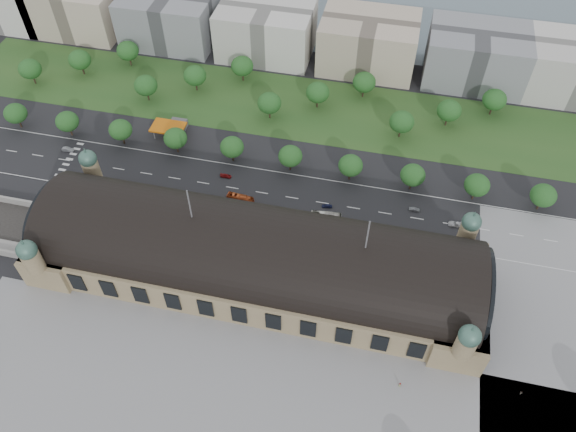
% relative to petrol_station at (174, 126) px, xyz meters
% --- Properties ---
extents(ground, '(900.00, 900.00, 0.00)m').
position_rel_petrol_station_xyz_m(ground, '(53.91, -65.28, -2.95)').
color(ground, black).
rests_on(ground, ground).
extents(station, '(150.00, 48.40, 44.30)m').
position_rel_petrol_station_xyz_m(station, '(53.91, -65.28, 7.33)').
color(station, '#95845C').
rests_on(station, ground).
extents(plaza_south, '(190.00, 48.00, 0.12)m').
position_rel_petrol_station_xyz_m(plaza_south, '(63.91, -109.28, -2.95)').
color(plaza_south, gray).
rests_on(plaza_south, ground).
extents(plaza_east, '(56.00, 100.00, 0.12)m').
position_rel_petrol_station_xyz_m(plaza_east, '(156.91, -65.28, -2.95)').
color(plaza_east, gray).
rests_on(plaza_east, ground).
extents(road_slab, '(260.00, 26.00, 0.10)m').
position_rel_petrol_station_xyz_m(road_slab, '(33.91, -27.28, -2.95)').
color(road_slab, black).
rests_on(road_slab, ground).
extents(grass_belt, '(300.00, 45.00, 0.10)m').
position_rel_petrol_station_xyz_m(grass_belt, '(38.91, 27.72, -2.95)').
color(grass_belt, '#264E1F').
rests_on(grass_belt, ground).
extents(petrol_station, '(14.00, 13.00, 5.05)m').
position_rel_petrol_station_xyz_m(petrol_station, '(0.00, 0.00, 0.00)').
color(petrol_station, '#C6600B').
rests_on(petrol_station, ground).
extents(office_1, '(45.00, 32.00, 24.00)m').
position_rel_petrol_station_xyz_m(office_1, '(-76.09, 67.72, 9.05)').
color(office_1, '#C3B199').
rests_on(office_1, ground).
extents(office_2, '(45.00, 32.00, 24.00)m').
position_rel_petrol_station_xyz_m(office_2, '(-26.09, 67.72, 9.05)').
color(office_2, gray).
rests_on(office_2, ground).
extents(office_3, '(45.00, 32.00, 24.00)m').
position_rel_petrol_station_xyz_m(office_3, '(23.91, 67.72, 9.05)').
color(office_3, silver).
rests_on(office_3, ground).
extents(office_4, '(45.00, 32.00, 24.00)m').
position_rel_petrol_station_xyz_m(office_4, '(73.91, 67.72, 9.05)').
color(office_4, '#C3B199').
rests_on(office_4, ground).
extents(office_5, '(45.00, 32.00, 24.00)m').
position_rel_petrol_station_xyz_m(office_5, '(123.91, 67.72, 9.05)').
color(office_5, gray).
rests_on(office_5, ground).
extents(tree_row_0, '(9.60, 9.60, 11.52)m').
position_rel_petrol_station_xyz_m(tree_row_0, '(-66.09, -12.28, 4.48)').
color(tree_row_0, '#2D2116').
rests_on(tree_row_0, ground).
extents(tree_row_1, '(9.60, 9.60, 11.52)m').
position_rel_petrol_station_xyz_m(tree_row_1, '(-42.09, -12.28, 4.48)').
color(tree_row_1, '#2D2116').
rests_on(tree_row_1, ground).
extents(tree_row_2, '(9.60, 9.60, 11.52)m').
position_rel_petrol_station_xyz_m(tree_row_2, '(-18.09, -12.28, 4.48)').
color(tree_row_2, '#2D2116').
rests_on(tree_row_2, ground).
extents(tree_row_3, '(9.60, 9.60, 11.52)m').
position_rel_petrol_station_xyz_m(tree_row_3, '(5.91, -12.28, 4.48)').
color(tree_row_3, '#2D2116').
rests_on(tree_row_3, ground).
extents(tree_row_4, '(9.60, 9.60, 11.52)m').
position_rel_petrol_station_xyz_m(tree_row_4, '(29.91, -12.28, 4.48)').
color(tree_row_4, '#2D2116').
rests_on(tree_row_4, ground).
extents(tree_row_5, '(9.60, 9.60, 11.52)m').
position_rel_petrol_station_xyz_m(tree_row_5, '(53.91, -12.28, 4.48)').
color(tree_row_5, '#2D2116').
rests_on(tree_row_5, ground).
extents(tree_row_6, '(9.60, 9.60, 11.52)m').
position_rel_petrol_station_xyz_m(tree_row_6, '(77.91, -12.28, 4.48)').
color(tree_row_6, '#2D2116').
rests_on(tree_row_6, ground).
extents(tree_row_7, '(9.60, 9.60, 11.52)m').
position_rel_petrol_station_xyz_m(tree_row_7, '(101.91, -12.28, 4.48)').
color(tree_row_7, '#2D2116').
rests_on(tree_row_7, ground).
extents(tree_row_8, '(9.60, 9.60, 11.52)m').
position_rel_petrol_station_xyz_m(tree_row_8, '(125.91, -12.28, 4.48)').
color(tree_row_8, '#2D2116').
rests_on(tree_row_8, ground).
extents(tree_row_9, '(9.60, 9.60, 11.52)m').
position_rel_petrol_station_xyz_m(tree_row_9, '(149.91, -12.28, 4.48)').
color(tree_row_9, '#2D2116').
rests_on(tree_row_9, ground).
extents(tree_belt_0, '(10.40, 10.40, 12.48)m').
position_rel_petrol_station_xyz_m(tree_belt_0, '(-76.09, 17.72, 5.10)').
color(tree_belt_0, '#2D2116').
rests_on(tree_belt_0, ground).
extents(tree_belt_1, '(10.40, 10.40, 12.48)m').
position_rel_petrol_station_xyz_m(tree_belt_1, '(-57.09, 29.72, 5.10)').
color(tree_belt_1, '#2D2116').
rests_on(tree_belt_1, ground).
extents(tree_belt_2, '(10.40, 10.40, 12.48)m').
position_rel_petrol_station_xyz_m(tree_belt_2, '(-38.09, 41.72, 5.10)').
color(tree_belt_2, '#2D2116').
rests_on(tree_belt_2, ground).
extents(tree_belt_3, '(10.40, 10.40, 12.48)m').
position_rel_petrol_station_xyz_m(tree_belt_3, '(-19.09, 17.72, 5.10)').
color(tree_belt_3, '#2D2116').
rests_on(tree_belt_3, ground).
extents(tree_belt_4, '(10.40, 10.40, 12.48)m').
position_rel_petrol_station_xyz_m(tree_belt_4, '(-0.09, 29.72, 5.10)').
color(tree_belt_4, '#2D2116').
rests_on(tree_belt_4, ground).
extents(tree_belt_5, '(10.40, 10.40, 12.48)m').
position_rel_petrol_station_xyz_m(tree_belt_5, '(18.91, 41.72, 5.10)').
color(tree_belt_5, '#2D2116').
rests_on(tree_belt_5, ground).
extents(tree_belt_6, '(10.40, 10.40, 12.48)m').
position_rel_petrol_station_xyz_m(tree_belt_6, '(37.91, 17.72, 5.10)').
color(tree_belt_6, '#2D2116').
rests_on(tree_belt_6, ground).
extents(tree_belt_7, '(10.40, 10.40, 12.48)m').
position_rel_petrol_station_xyz_m(tree_belt_7, '(56.91, 29.72, 5.10)').
color(tree_belt_7, '#2D2116').
rests_on(tree_belt_7, ground).
extents(tree_belt_8, '(10.40, 10.40, 12.48)m').
position_rel_petrol_station_xyz_m(tree_belt_8, '(75.91, 41.72, 5.10)').
color(tree_belt_8, '#2D2116').
rests_on(tree_belt_8, ground).
extents(tree_belt_9, '(10.40, 10.40, 12.48)m').
position_rel_petrol_station_xyz_m(tree_belt_9, '(94.91, 17.72, 5.10)').
color(tree_belt_9, '#2D2116').
rests_on(tree_belt_9, ground).
extents(tree_belt_10, '(10.40, 10.40, 12.48)m').
position_rel_petrol_station_xyz_m(tree_belt_10, '(113.91, 29.72, 5.10)').
color(tree_belt_10, '#2D2116').
rests_on(tree_belt_10, ground).
extents(tree_belt_11, '(10.40, 10.40, 12.48)m').
position_rel_petrol_station_xyz_m(tree_belt_11, '(132.91, 41.72, 5.10)').
color(tree_belt_11, '#2D2116').
rests_on(tree_belt_11, ground).
extents(traffic_car_1, '(5.02, 1.79, 1.65)m').
position_rel_petrol_station_xyz_m(traffic_car_1, '(-38.96, -21.93, -2.12)').
color(traffic_car_1, gray).
rests_on(traffic_car_1, ground).
extents(traffic_car_2, '(5.17, 2.64, 1.40)m').
position_rel_petrol_station_xyz_m(traffic_car_2, '(-11.68, -34.70, -2.25)').
color(traffic_car_2, black).
rests_on(traffic_car_2, ground).
extents(traffic_car_3, '(4.54, 2.03, 1.29)m').
position_rel_petrol_station_xyz_m(traffic_car_3, '(29.71, -22.09, -2.30)').
color(traffic_car_3, maroon).
rests_on(traffic_car_3, ground).
extents(traffic_car_4, '(4.05, 2.07, 1.32)m').
position_rel_petrol_station_xyz_m(traffic_car_4, '(71.95, -29.05, -2.29)').
color(traffic_car_4, '#161A3F').
rests_on(traffic_car_4, ground).
extents(traffic_car_5, '(4.09, 1.58, 1.33)m').
position_rel_petrol_station_xyz_m(traffic_car_5, '(104.54, -23.57, -2.28)').
color(traffic_car_5, '#585A5F').
rests_on(traffic_car_5, ground).
extents(traffic_car_6, '(5.60, 2.79, 1.52)m').
position_rel_petrol_station_xyz_m(traffic_car_6, '(120.01, -27.54, -2.19)').
color(traffic_car_6, silver).
rests_on(traffic_car_6, ground).
extents(parked_car_0, '(4.59, 3.93, 1.49)m').
position_rel_petrol_station_xyz_m(parked_car_0, '(-20.95, -41.55, -2.20)').
color(parked_car_0, black).
rests_on(parked_car_0, ground).
extents(parked_car_1, '(6.51, 5.05, 1.64)m').
position_rel_petrol_station_xyz_m(parked_car_1, '(-9.72, -40.28, -2.13)').
color(parked_car_1, maroon).
rests_on(parked_car_1, ground).
extents(parked_car_2, '(5.29, 4.52, 1.46)m').
position_rel_petrol_station_xyz_m(parked_car_2, '(2.03, -41.81, -2.22)').
color(parked_car_2, '#161A3F').
rests_on(parked_car_2, ground).
extents(parked_car_3, '(4.61, 3.35, 1.46)m').
position_rel_petrol_station_xyz_m(parked_car_3, '(19.48, -41.99, -2.22)').
color(parked_car_3, slate).
rests_on(parked_car_3, ground).
extents(parked_car_4, '(5.12, 3.68, 1.60)m').
position_rel_petrol_station_xyz_m(parked_car_4, '(18.61, -44.28, -2.15)').
color(parked_car_4, silver).
rests_on(parked_car_4, ground).
extents(parked_car_5, '(6.12, 5.44, 1.57)m').
position_rel_petrol_station_xyz_m(parked_car_5, '(22.69, -40.28, -2.16)').
color(parked_car_5, gray).
rests_on(parked_car_5, ground).
extents(parked_car_6, '(5.78, 4.74, 1.58)m').
position_rel_petrol_station_xyz_m(parked_car_6, '(21.46, -44.28, -2.16)').
color(parked_car_6, black).
rests_on(parked_car_6, ground).
extents(bus_west, '(10.72, 3.46, 2.93)m').
position_rel_petrol_station_xyz_m(bus_west, '(38.95, -33.28, -1.48)').
color(bus_west, '#C24D1F').
rests_on(bus_west, ground).
extents(bus_mid, '(13.04, 3.38, 3.61)m').
position_rel_petrol_station_xyz_m(bus_mid, '(69.78, -38.28, -1.14)').
color(bus_mid, silver).
rests_on(bus_mid, ground).
extents(bus_east, '(11.84, 3.66, 3.25)m').
position_rel_petrol_station_xyz_m(bus_east, '(72.64, -35.14, -1.33)').
color(bus_east, silver).
rests_on(bus_east, ground).
extents(pedestrian_0, '(1.03, 0.72, 1.94)m').
position_rel_petrol_station_xyz_m(pedestrian_0, '(105.63, -94.74, -1.98)').
color(pedestrian_0, gray).
rests_on(pedestrian_0, ground).
extents(pedestrian_2, '(0.75, 0.95, 1.71)m').
position_rel_petrol_station_xyz_m(pedestrian_2, '(140.64, -89.28, -2.09)').
color(pedestrian_2, gray).
rests_on(pedestrian_2, ground).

